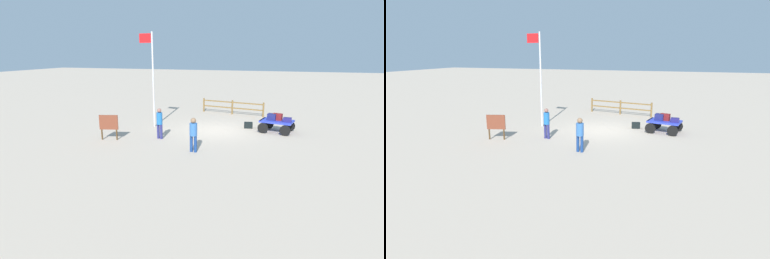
{
  "view_description": "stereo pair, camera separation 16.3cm",
  "coord_description": "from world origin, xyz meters",
  "views": [
    {
      "loc": [
        -3.99,
        17.35,
        4.46
      ],
      "look_at": [
        -0.42,
        6.0,
        1.5
      ],
      "focal_mm": 29.2,
      "sensor_mm": 36.0,
      "label": 1
    },
    {
      "loc": [
        -4.15,
        17.3,
        4.46
      ],
      "look_at": [
        -0.42,
        6.0,
        1.5
      ],
      "focal_mm": 29.2,
      "sensor_mm": 36.0,
      "label": 2
    }
  ],
  "objects": [
    {
      "name": "luggage_cart",
      "position": [
        -3.38,
        -0.62,
        0.49
      ],
      "size": [
        2.05,
        1.67,
        0.68
      ],
      "color": "#2B3CC1",
      "rests_on": "ground"
    },
    {
      "name": "suitcase_navy",
      "position": [
        -3.42,
        -0.7,
        0.87
      ],
      "size": [
        0.56,
        0.4,
        0.38
      ],
      "color": "maroon",
      "rests_on": "luggage_cart"
    },
    {
      "name": "worker_lead",
      "position": [
        2.41,
        2.68,
        0.92
      ],
      "size": [
        0.38,
        0.38,
        1.62
      ],
      "color": "navy",
      "rests_on": "ground"
    },
    {
      "name": "wooden_fence",
      "position": [
        -0.02,
        -5.09,
        0.6
      ],
      "size": [
        4.66,
        0.94,
        1.03
      ],
      "color": "brown",
      "rests_on": "ground"
    },
    {
      "name": "signboard",
      "position": [
        4.84,
        3.65,
        0.84
      ],
      "size": [
        0.95,
        0.31,
        1.31
      ],
      "color": "#4C3319",
      "rests_on": "ground"
    },
    {
      "name": "flagpole",
      "position": [
        3.9,
        0.21,
        3.24
      ],
      "size": [
        0.89,
        0.15,
        5.6
      ],
      "color": "silver",
      "rests_on": "ground"
    },
    {
      "name": "ground_plane",
      "position": [
        0.0,
        0.0,
        0.0
      ],
      "size": [
        120.0,
        120.0,
        0.0
      ],
      "primitive_type": "plane",
      "color": "#BBA893"
    },
    {
      "name": "suitcase_olive",
      "position": [
        -1.74,
        -1.09,
        0.18
      ],
      "size": [
        0.53,
        0.38,
        0.36
      ],
      "color": "black",
      "rests_on": "ground"
    },
    {
      "name": "worker_trailing",
      "position": [
        0.05,
        4.31,
        0.94
      ],
      "size": [
        0.37,
        0.37,
        1.6
      ],
      "color": "navy",
      "rests_on": "ground"
    },
    {
      "name": "suitcase_grey",
      "position": [
        -3.11,
        -0.6,
        0.87
      ],
      "size": [
        0.54,
        0.47,
        0.37
      ],
      "color": "navy",
      "rests_on": "luggage_cart"
    },
    {
      "name": "suitcase_maroon",
      "position": [
        -3.96,
        -0.33,
        0.81
      ],
      "size": [
        0.47,
        0.33,
        0.25
      ],
      "color": "navy",
      "rests_on": "luggage_cart"
    }
  ]
}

